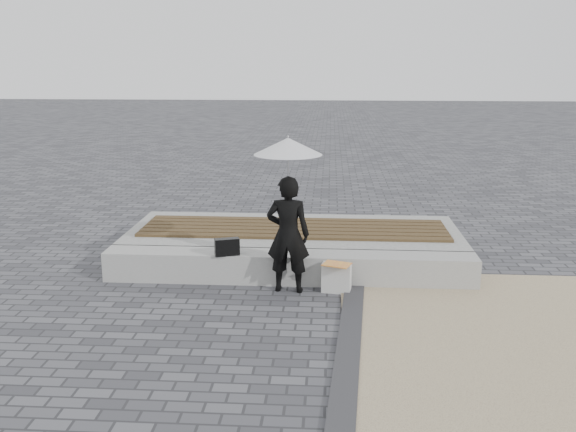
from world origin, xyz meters
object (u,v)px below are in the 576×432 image
Objects in this scene: seating_ledge at (289,267)px; woman at (288,234)px; canvas_tote at (336,278)px; handbag at (227,247)px; parasol at (288,146)px.

seating_ledge is 0.67m from woman.
woman is 3.91× the size of canvas_tote.
canvas_tote is at bearing -26.56° from handbag.
seating_ledge is 12.89× the size of canvas_tote.
handbag is at bearing -10.13° from woman.
canvas_tote is (0.63, -0.01, -0.56)m from woman.
woman is 1.13m from parasol.
parasol is (0.00, 0.00, 1.13)m from woman.
woman is at bearing -32.05° from handbag.
seating_ledge is 1.72m from parasol.
canvas_tote is (1.45, -0.21, -0.32)m from handbag.
handbag is (-0.82, 0.20, -0.24)m from woman.
parasol is at bearing -176.28° from woman.
seating_ledge is at bearing -84.24° from woman.
parasol reaches higher than canvas_tote.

